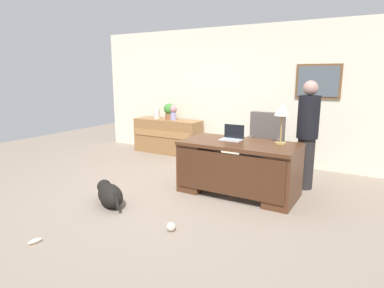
% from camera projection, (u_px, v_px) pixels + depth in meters
% --- Properties ---
extents(ground_plane, '(12.00, 12.00, 0.00)m').
position_uv_depth(ground_plane, '(173.00, 197.00, 4.83)').
color(ground_plane, gray).
extents(back_wall, '(7.00, 0.16, 2.70)m').
position_uv_depth(back_wall, '(243.00, 94.00, 6.73)').
color(back_wall, beige).
rests_on(back_wall, ground_plane).
extents(desk, '(1.69, 0.87, 0.78)m').
position_uv_depth(desk, '(238.00, 167.00, 4.86)').
color(desk, '#4C2B19').
rests_on(desk, ground_plane).
extents(credenza, '(1.57, 0.50, 0.76)m').
position_uv_depth(credenza, '(168.00, 136.00, 7.45)').
color(credenza, olive).
rests_on(credenza, ground_plane).
extents(armchair, '(0.60, 0.59, 1.11)m').
position_uv_depth(armchair, '(263.00, 149.00, 5.72)').
color(armchair, '#564C47').
rests_on(armchair, ground_plane).
extents(person_standing, '(0.32, 0.32, 1.67)m').
position_uv_depth(person_standing, '(307.00, 134.00, 5.03)').
color(person_standing, '#262323').
rests_on(person_standing, ground_plane).
extents(dog_lying, '(0.67, 0.54, 0.30)m').
position_uv_depth(dog_lying, '(110.00, 194.00, 4.49)').
color(dog_lying, black).
rests_on(dog_lying, ground_plane).
extents(laptop, '(0.32, 0.22, 0.23)m').
position_uv_depth(laptop, '(232.00, 136.00, 4.98)').
color(laptop, '#B2B5BA').
rests_on(laptop, desk).
extents(desk_lamp, '(0.22, 0.22, 0.59)m').
position_uv_depth(desk_lamp, '(282.00, 112.00, 4.59)').
color(desk_lamp, '#9E8447').
rests_on(desk_lamp, desk).
extents(vase_with_flowers, '(0.17, 0.17, 0.32)m').
position_uv_depth(vase_with_flowers, '(173.00, 112.00, 7.26)').
color(vase_with_flowers, '#9597C7').
rests_on(vase_with_flowers, credenza).
extents(vase_empty, '(0.14, 0.14, 0.24)m').
position_uv_depth(vase_empty, '(157.00, 113.00, 7.49)').
color(vase_empty, silver).
rests_on(vase_empty, credenza).
extents(potted_plant, '(0.24, 0.24, 0.36)m').
position_uv_depth(potted_plant, '(169.00, 111.00, 7.31)').
color(potted_plant, brown).
rests_on(potted_plant, credenza).
extents(dog_toy_ball, '(0.11, 0.11, 0.11)m').
position_uv_depth(dog_toy_ball, '(171.00, 227.00, 3.76)').
color(dog_toy_ball, beige).
rests_on(dog_toy_ball, ground_plane).
extents(dog_toy_bone, '(0.08, 0.16, 0.05)m').
position_uv_depth(dog_toy_bone, '(35.00, 241.00, 3.50)').
color(dog_toy_bone, beige).
rests_on(dog_toy_bone, ground_plane).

